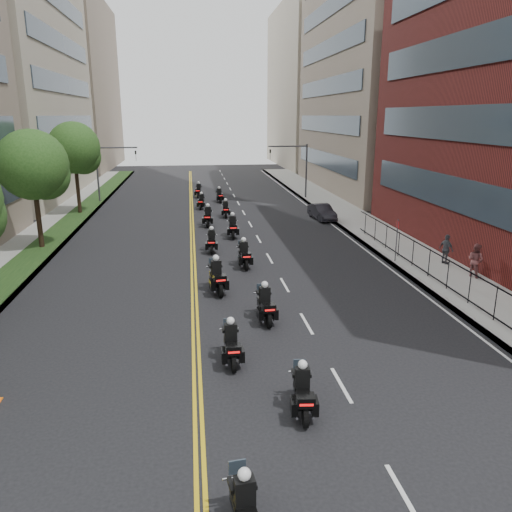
{
  "coord_description": "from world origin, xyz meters",
  "views": [
    {
      "loc": [
        -1.43,
        -8.98,
        8.46
      ],
      "look_at": [
        1.69,
        14.82,
        1.66
      ],
      "focal_mm": 35.0,
      "sensor_mm": 36.0,
      "label": 1
    }
  ],
  "objects_px": {
    "motorcycle_7": "(233,228)",
    "motorcycle_8": "(208,217)",
    "motorcycle_5": "(244,255)",
    "motorcycle_12": "(199,191)",
    "parked_sedan": "(322,212)",
    "motorcycle_2": "(231,345)",
    "motorcycle_3": "(265,306)",
    "motorcycle_6": "(212,242)",
    "pedestrian_b": "(475,260)",
    "pedestrian_c": "(446,249)",
    "motorcycle_9": "(226,210)",
    "motorcycle_10": "(201,202)",
    "motorcycle_4": "(217,278)",
    "motorcycle_1": "(302,393)",
    "motorcycle_11": "(219,196)"
  },
  "relations": [
    {
      "from": "motorcycle_7",
      "to": "motorcycle_11",
      "type": "distance_m",
      "value": 15.13
    },
    {
      "from": "motorcycle_9",
      "to": "motorcycle_8",
      "type": "bearing_deg",
      "value": -114.06
    },
    {
      "from": "motorcycle_2",
      "to": "motorcycle_3",
      "type": "bearing_deg",
      "value": 62.58
    },
    {
      "from": "motorcycle_2",
      "to": "pedestrian_b",
      "type": "relative_size",
      "value": 1.24
    },
    {
      "from": "pedestrian_c",
      "to": "motorcycle_12",
      "type": "bearing_deg",
      "value": 9.02
    },
    {
      "from": "motorcycle_12",
      "to": "motorcycle_4",
      "type": "bearing_deg",
      "value": -82.16
    },
    {
      "from": "motorcycle_1",
      "to": "motorcycle_8",
      "type": "bearing_deg",
      "value": 99.56
    },
    {
      "from": "motorcycle_2",
      "to": "motorcycle_10",
      "type": "relative_size",
      "value": 1.05
    },
    {
      "from": "motorcycle_11",
      "to": "pedestrian_b",
      "type": "bearing_deg",
      "value": -71.69
    },
    {
      "from": "motorcycle_3",
      "to": "motorcycle_11",
      "type": "relative_size",
      "value": 1.1
    },
    {
      "from": "motorcycle_3",
      "to": "motorcycle_10",
      "type": "bearing_deg",
      "value": 91.42
    },
    {
      "from": "motorcycle_3",
      "to": "motorcycle_9",
      "type": "height_order",
      "value": "motorcycle_3"
    },
    {
      "from": "motorcycle_5",
      "to": "motorcycle_12",
      "type": "xyz_separation_m",
      "value": [
        -2.09,
        25.85,
        -0.02
      ]
    },
    {
      "from": "motorcycle_5",
      "to": "pedestrian_b",
      "type": "height_order",
      "value": "pedestrian_b"
    },
    {
      "from": "motorcycle_3",
      "to": "pedestrian_c",
      "type": "relative_size",
      "value": 1.36
    },
    {
      "from": "parked_sedan",
      "to": "motorcycle_4",
      "type": "bearing_deg",
      "value": -125.4
    },
    {
      "from": "motorcycle_1",
      "to": "motorcycle_4",
      "type": "relative_size",
      "value": 0.87
    },
    {
      "from": "motorcycle_3",
      "to": "motorcycle_8",
      "type": "height_order",
      "value": "motorcycle_8"
    },
    {
      "from": "motorcycle_5",
      "to": "parked_sedan",
      "type": "distance_m",
      "value": 14.95
    },
    {
      "from": "motorcycle_1",
      "to": "pedestrian_b",
      "type": "height_order",
      "value": "pedestrian_b"
    },
    {
      "from": "motorcycle_10",
      "to": "motorcycle_8",
      "type": "bearing_deg",
      "value": -80.05
    },
    {
      "from": "motorcycle_5",
      "to": "parked_sedan",
      "type": "height_order",
      "value": "motorcycle_5"
    },
    {
      "from": "motorcycle_6",
      "to": "parked_sedan",
      "type": "xyz_separation_m",
      "value": [
        9.63,
        9.09,
        -0.01
      ]
    },
    {
      "from": "motorcycle_4",
      "to": "motorcycle_9",
      "type": "relative_size",
      "value": 1.17
    },
    {
      "from": "motorcycle_12",
      "to": "motorcycle_7",
      "type": "bearing_deg",
      "value": -76.4
    },
    {
      "from": "motorcycle_4",
      "to": "motorcycle_8",
      "type": "bearing_deg",
      "value": 81.75
    },
    {
      "from": "motorcycle_4",
      "to": "motorcycle_9",
      "type": "distance_m",
      "value": 18.91
    },
    {
      "from": "motorcycle_5",
      "to": "parked_sedan",
      "type": "relative_size",
      "value": 0.6
    },
    {
      "from": "motorcycle_6",
      "to": "pedestrian_b",
      "type": "height_order",
      "value": "pedestrian_b"
    },
    {
      "from": "motorcycle_3",
      "to": "motorcycle_6",
      "type": "xyz_separation_m",
      "value": [
        -1.75,
        11.51,
        -0.03
      ]
    },
    {
      "from": "motorcycle_3",
      "to": "parked_sedan",
      "type": "bearing_deg",
      "value": 66.2
    },
    {
      "from": "motorcycle_3",
      "to": "motorcycle_11",
      "type": "xyz_separation_m",
      "value": [
        -0.14,
        30.39,
        -0.06
      ]
    },
    {
      "from": "motorcycle_2",
      "to": "motorcycle_11",
      "type": "height_order",
      "value": "motorcycle_2"
    },
    {
      "from": "motorcycle_9",
      "to": "pedestrian_c",
      "type": "xyz_separation_m",
      "value": [
        11.57,
        -16.15,
        0.38
      ]
    },
    {
      "from": "motorcycle_5",
      "to": "motorcycle_10",
      "type": "bearing_deg",
      "value": 92.95
    },
    {
      "from": "motorcycle_8",
      "to": "motorcycle_10",
      "type": "height_order",
      "value": "motorcycle_8"
    },
    {
      "from": "motorcycle_9",
      "to": "motorcycle_10",
      "type": "xyz_separation_m",
      "value": [
        -1.97,
        4.25,
        -0.01
      ]
    },
    {
      "from": "motorcycle_4",
      "to": "parked_sedan",
      "type": "xyz_separation_m",
      "value": [
        9.72,
        16.73,
        -0.1
      ]
    },
    {
      "from": "motorcycle_7",
      "to": "motorcycle_8",
      "type": "relative_size",
      "value": 1.02
    },
    {
      "from": "parked_sedan",
      "to": "pedestrian_c",
      "type": "height_order",
      "value": "pedestrian_c"
    },
    {
      "from": "pedestrian_c",
      "to": "motorcycle_5",
      "type": "bearing_deg",
      "value": 65.58
    },
    {
      "from": "motorcycle_1",
      "to": "motorcycle_9",
      "type": "distance_m",
      "value": 29.58
    },
    {
      "from": "motorcycle_7",
      "to": "motorcycle_2",
      "type": "bearing_deg",
      "value": -92.76
    },
    {
      "from": "motorcycle_7",
      "to": "motorcycle_8",
      "type": "bearing_deg",
      "value": 114.01
    },
    {
      "from": "motorcycle_5",
      "to": "parked_sedan",
      "type": "xyz_separation_m",
      "value": [
        7.93,
        12.67,
        -0.04
      ]
    },
    {
      "from": "motorcycle_6",
      "to": "motorcycle_7",
      "type": "height_order",
      "value": "motorcycle_7"
    },
    {
      "from": "motorcycle_3",
      "to": "motorcycle_1",
      "type": "bearing_deg",
      "value": -92.23
    },
    {
      "from": "motorcycle_7",
      "to": "motorcycle_10",
      "type": "distance_m",
      "value": 11.85
    },
    {
      "from": "motorcycle_5",
      "to": "motorcycle_9",
      "type": "bearing_deg",
      "value": 87.05
    },
    {
      "from": "motorcycle_3",
      "to": "motorcycle_12",
      "type": "height_order",
      "value": "motorcycle_3"
    }
  ]
}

